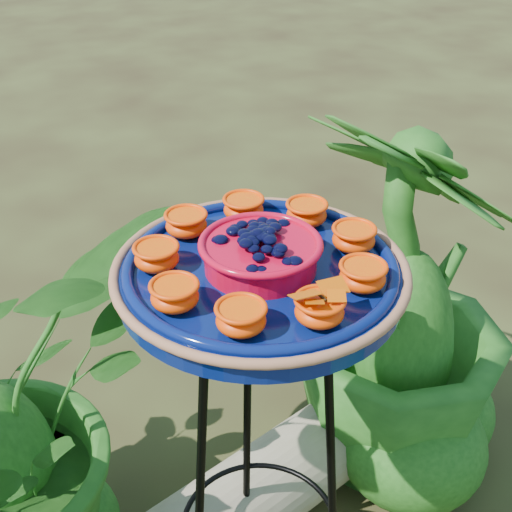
% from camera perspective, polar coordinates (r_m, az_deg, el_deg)
% --- Properties ---
extents(tripod_stand, '(0.41, 0.41, 0.92)m').
position_cam_1_polar(tripod_stand, '(1.42, 0.30, -14.82)').
color(tripod_stand, black).
rests_on(tripod_stand, ground).
extents(feeder_dish, '(0.57, 0.57, 0.11)m').
position_cam_1_polar(feeder_dish, '(1.16, 0.36, -1.03)').
color(feeder_dish, '#061451').
rests_on(feeder_dish, tripod_stand).
extents(driftwood_log, '(0.72, 0.41, 0.23)m').
position_cam_1_polar(driftwood_log, '(1.95, 1.38, -17.57)').
color(driftwood_log, tan).
rests_on(driftwood_log, ground).
extents(shrub_back_right, '(0.72, 0.72, 1.05)m').
position_cam_1_polar(shrub_back_right, '(1.87, 11.79, -3.69)').
color(shrub_back_right, '#1B4D14').
rests_on(shrub_back_right, ground).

